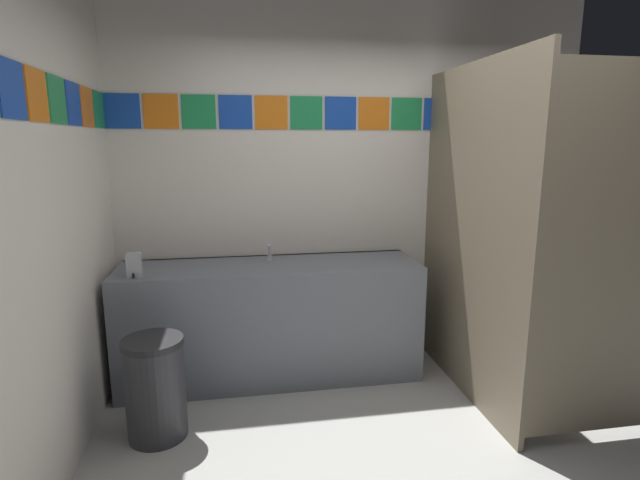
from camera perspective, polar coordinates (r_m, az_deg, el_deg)
ground_plane at (r=2.93m, az=12.16°, el=-25.42°), size 8.13×8.13×0.00m
wall_back at (r=3.92m, az=4.12°, el=7.07°), size 3.69×0.09×2.89m
wall_side at (r=2.38m, az=-33.28°, el=2.38°), size 0.09×3.20×2.89m
vanity_counter at (r=3.70m, az=-5.70°, el=-9.28°), size 2.17×0.60×0.87m
faucet_center at (r=3.64m, az=-5.95°, el=-1.68°), size 0.04×0.10×0.14m
soap_dispenser at (r=3.43m, az=-20.95°, el=-2.75°), size 0.09×0.09×0.16m
stall_divider at (r=3.29m, az=21.77°, el=-0.20°), size 0.92×1.50×2.25m
toilet at (r=4.19m, az=22.81°, el=-9.56°), size 0.39×0.49×0.74m
trash_bin at (r=3.17m, az=-18.70°, el=-16.08°), size 0.35×0.35×0.62m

